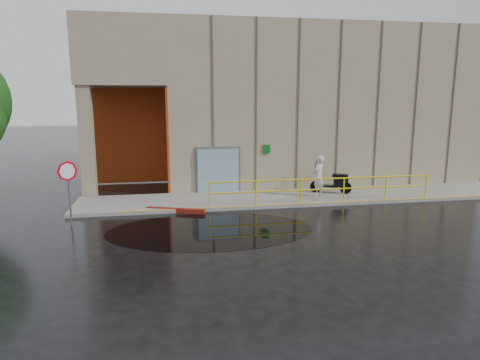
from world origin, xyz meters
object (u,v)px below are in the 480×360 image
(person, at_px, (319,176))
(scooter, at_px, (332,175))
(red_curb, at_px, (176,210))
(stop_sign, at_px, (68,179))

(person, relative_size, scooter, 0.96)
(person, xyz_separation_m, scooter, (0.86, 0.60, -0.09))
(person, height_order, scooter, person)
(person, height_order, red_curb, person)
(person, relative_size, red_curb, 0.76)
(scooter, xyz_separation_m, red_curb, (-7.15, -1.67, -0.89))
(person, bearing_deg, red_curb, -29.78)
(scooter, distance_m, red_curb, 7.40)
(stop_sign, bearing_deg, red_curb, 5.96)
(scooter, relative_size, red_curb, 0.80)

